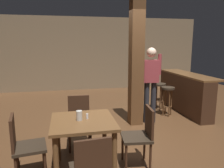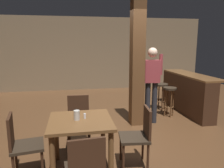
% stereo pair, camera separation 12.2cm
% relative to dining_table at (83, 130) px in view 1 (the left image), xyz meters
% --- Properties ---
extents(ground_plane, '(10.80, 10.80, 0.00)m').
position_rel_dining_table_xyz_m(ground_plane, '(1.14, 1.19, -0.62)').
color(ground_plane, '#4C301C').
extents(wall_back, '(8.00, 0.10, 2.80)m').
position_rel_dining_table_xyz_m(wall_back, '(1.14, 5.69, 0.78)').
color(wall_back, '#756047').
rests_on(wall_back, ground_plane).
extents(pillar, '(0.28, 0.28, 2.80)m').
position_rel_dining_table_xyz_m(pillar, '(1.31, 1.66, 0.78)').
color(pillar, brown).
rests_on(pillar, ground_plane).
extents(dining_table, '(0.87, 0.87, 0.77)m').
position_rel_dining_table_xyz_m(dining_table, '(0.00, 0.00, 0.00)').
color(dining_table, brown).
rests_on(dining_table, ground_plane).
extents(chair_north, '(0.43, 0.43, 0.89)m').
position_rel_dining_table_xyz_m(chair_north, '(-0.01, 0.79, -0.12)').
color(chair_north, '#2D2319').
rests_on(chair_north, ground_plane).
extents(chair_west, '(0.48, 0.48, 0.89)m').
position_rel_dining_table_xyz_m(chair_west, '(-0.79, -0.03, -0.12)').
color(chair_west, '#2D2319').
rests_on(chair_west, ground_plane).
extents(chair_east, '(0.46, 0.46, 0.89)m').
position_rel_dining_table_xyz_m(chair_east, '(0.85, -0.04, -0.12)').
color(chair_east, '#2D2319').
rests_on(chair_east, ground_plane).
extents(napkin_cup, '(0.08, 0.08, 0.14)m').
position_rel_dining_table_xyz_m(napkin_cup, '(-0.05, 0.01, 0.21)').
color(napkin_cup, beige).
rests_on(napkin_cup, dining_table).
extents(salt_shaker, '(0.03, 0.03, 0.07)m').
position_rel_dining_table_xyz_m(salt_shaker, '(0.06, 0.04, 0.18)').
color(salt_shaker, silver).
rests_on(salt_shaker, dining_table).
extents(standing_person, '(0.47, 0.24, 1.72)m').
position_rel_dining_table_xyz_m(standing_person, '(1.66, 1.65, 0.38)').
color(standing_person, maroon).
rests_on(standing_person, ground_plane).
extents(bar_counter, '(0.56, 2.15, 1.01)m').
position_rel_dining_table_xyz_m(bar_counter, '(2.88, 2.27, -0.11)').
color(bar_counter, brown).
rests_on(bar_counter, ground_plane).
extents(bar_stool_near, '(0.33, 0.33, 0.74)m').
position_rel_dining_table_xyz_m(bar_stool_near, '(2.27, 2.00, -0.08)').
color(bar_stool_near, '#2D2319').
rests_on(bar_stool_near, ground_plane).
extents(bar_stool_mid, '(0.38, 0.38, 0.73)m').
position_rel_dining_table_xyz_m(bar_stool_mid, '(2.28, 2.57, -0.07)').
color(bar_stool_mid, '#2D2319').
rests_on(bar_stool_mid, ground_plane).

